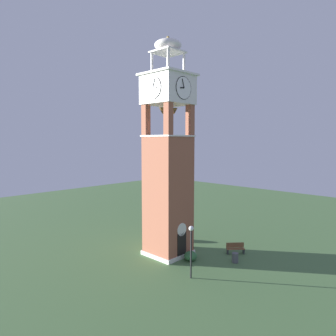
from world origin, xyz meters
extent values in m
plane|color=#476B3D|center=(0.00, 0.00, 0.00)|extent=(80.00, 80.00, 0.00)
cube|color=#93543D|center=(0.00, 0.00, 5.18)|extent=(3.23, 3.23, 10.36)
cube|color=silver|center=(0.00, 0.00, 0.17)|extent=(3.43, 3.43, 0.35)
cube|color=black|center=(0.00, -1.63, 1.15)|extent=(1.10, 0.04, 2.20)
cylinder|color=silver|center=(0.00, -1.63, 2.55)|extent=(1.10, 0.04, 1.10)
cube|color=#93543D|center=(-1.33, -1.33, 11.71)|extent=(0.56, 0.56, 2.70)
cube|color=#93543D|center=(1.33, -1.33, 11.71)|extent=(0.56, 0.56, 2.70)
cube|color=#93543D|center=(-1.33, 1.33, 11.71)|extent=(0.56, 0.56, 2.70)
cube|color=#93543D|center=(1.33, 1.33, 11.71)|extent=(0.56, 0.56, 2.70)
cube|color=silver|center=(0.00, 0.00, 10.42)|extent=(3.39, 3.39, 0.12)
cone|color=brown|center=(0.73, 0.00, 12.51)|extent=(0.56, 0.56, 0.49)
cone|color=brown|center=(0.09, 0.72, 12.51)|extent=(0.45, 0.45, 0.42)
cone|color=brown|center=(-0.73, -0.03, 12.51)|extent=(0.54, 0.54, 0.51)
cone|color=brown|center=(0.07, -0.72, 12.51)|extent=(0.46, 0.46, 0.45)
cube|color=silver|center=(0.00, 0.00, 14.26)|extent=(3.47, 3.47, 2.41)
cylinder|color=white|center=(0.00, -1.75, 14.26)|extent=(1.83, 0.05, 1.83)
torus|color=black|center=(0.00, -1.75, 14.26)|extent=(1.85, 0.06, 1.85)
cube|color=black|center=(-0.23, -1.81, 14.24)|extent=(0.46, 0.03, 0.12)
cube|color=black|center=(-0.12, -1.81, 14.61)|extent=(0.29, 0.03, 0.71)
cylinder|color=white|center=(0.00, 1.75, 14.26)|extent=(1.83, 0.05, 1.83)
torus|color=black|center=(0.00, 1.75, 14.26)|extent=(1.85, 0.06, 1.85)
cube|color=black|center=(-0.23, 1.81, 14.24)|extent=(0.46, 0.03, 0.12)
cube|color=black|center=(-0.12, 1.81, 14.61)|extent=(0.29, 0.03, 0.71)
cylinder|color=white|center=(-1.75, 0.00, 14.26)|extent=(0.05, 1.83, 1.83)
torus|color=black|center=(-1.75, 0.00, 14.26)|extent=(0.06, 1.85, 1.85)
cube|color=black|center=(-1.81, -0.23, 14.24)|extent=(0.03, 0.46, 0.12)
cube|color=black|center=(-1.81, -0.12, 14.61)|extent=(0.03, 0.29, 0.71)
cylinder|color=white|center=(1.75, 0.00, 14.26)|extent=(0.05, 1.83, 1.83)
torus|color=black|center=(1.75, 0.00, 14.26)|extent=(0.06, 1.85, 1.85)
cube|color=black|center=(1.81, -0.23, 14.24)|extent=(0.03, 0.46, 0.12)
cube|color=black|center=(1.81, -0.12, 14.61)|extent=(0.03, 0.29, 0.71)
cube|color=silver|center=(0.00, 0.00, 15.54)|extent=(3.83, 3.83, 0.16)
cylinder|color=silver|center=(-0.95, -0.95, 16.48)|extent=(0.22, 0.22, 1.71)
cylinder|color=silver|center=(0.95, -0.95, 16.48)|extent=(0.22, 0.22, 1.71)
cylinder|color=silver|center=(-0.95, 0.95, 16.48)|extent=(0.22, 0.22, 1.71)
cylinder|color=silver|center=(0.95, 0.95, 16.48)|extent=(0.22, 0.22, 1.71)
cube|color=silver|center=(0.00, 0.00, 17.39)|extent=(2.35, 2.35, 0.12)
ellipsoid|color=silver|center=(0.00, 0.00, 17.95)|extent=(2.27, 2.27, 1.01)
sphere|color=#B79338|center=(0.00, 0.00, 18.58)|extent=(0.24, 0.24, 0.24)
cube|color=brown|center=(4.22, -4.27, 0.45)|extent=(1.48, 1.41, 0.06)
cube|color=brown|center=(4.35, -4.13, 0.73)|extent=(1.21, 1.12, 0.44)
cube|color=#2D2D33|center=(4.75, -4.75, 0.21)|extent=(0.33, 0.35, 0.42)
cube|color=#2D2D33|center=(3.69, -3.78, 0.21)|extent=(0.33, 0.35, 0.42)
cylinder|color=black|center=(-2.29, -4.54, 1.77)|extent=(0.12, 0.12, 3.53)
sphere|color=silver|center=(-2.29, -4.54, 3.71)|extent=(0.36, 0.36, 0.36)
cylinder|color=#4C4C51|center=(2.49, -5.30, 0.40)|extent=(0.52, 0.52, 0.80)
ellipsoid|color=#336638|center=(0.24, -2.39, 0.39)|extent=(1.08, 1.08, 0.79)
ellipsoid|color=#336638|center=(2.16, 3.57, 0.53)|extent=(1.08, 1.08, 1.06)
camera|label=1|loc=(-19.20, -18.55, 10.06)|focal=33.19mm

